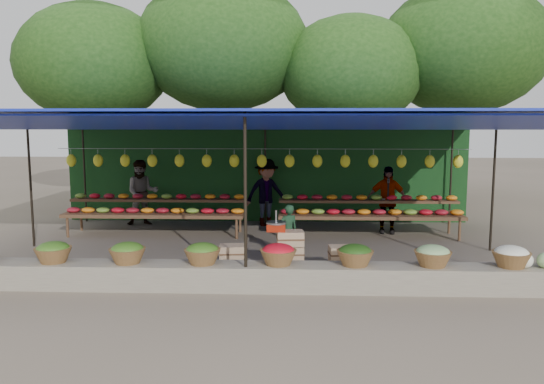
{
  "coord_description": "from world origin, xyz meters",
  "views": [
    {
      "loc": [
        0.72,
        -10.86,
        2.61
      ],
      "look_at": [
        0.28,
        0.2,
        1.17
      ],
      "focal_mm": 35.0,
      "sensor_mm": 36.0,
      "label": 1
    }
  ],
  "objects": [
    {
      "name": "ground",
      "position": [
        0.0,
        0.0,
        0.0
      ],
      "size": [
        60.0,
        60.0,
        0.0
      ],
      "primitive_type": "plane",
      "color": "brown",
      "rests_on": "ground"
    },
    {
      "name": "stone_curb",
      "position": [
        0.0,
        -2.75,
        0.2
      ],
      "size": [
        10.6,
        0.55,
        0.4
      ],
      "primitive_type": "cube",
      "color": "slate",
      "rests_on": "ground"
    },
    {
      "name": "stall_canopy",
      "position": [
        0.0,
        0.06,
        2.68
      ],
      "size": [
        10.8,
        6.6,
        2.82
      ],
      "color": "black",
      "rests_on": "ground"
    },
    {
      "name": "produce_baskets",
      "position": [
        -0.1,
        -2.75,
        0.56
      ],
      "size": [
        8.98,
        0.58,
        0.34
      ],
      "color": "brown",
      "rests_on": "stone_curb"
    },
    {
      "name": "netting_backdrop",
      "position": [
        0.0,
        3.15,
        1.25
      ],
      "size": [
        10.6,
        0.06,
        2.5
      ],
      "primitive_type": "cube",
      "color": "#1C4C1B",
      "rests_on": "ground"
    },
    {
      "name": "tree_row",
      "position": [
        0.5,
        6.09,
        4.7
      ],
      "size": [
        16.51,
        5.5,
        7.12
      ],
      "color": "#3C2116",
      "rests_on": "ground"
    },
    {
      "name": "fruit_table_left",
      "position": [
        -2.49,
        1.35,
        0.61
      ],
      "size": [
        4.21,
        0.95,
        0.93
      ],
      "color": "#553122",
      "rests_on": "ground"
    },
    {
      "name": "fruit_table_right",
      "position": [
        2.51,
        1.35,
        0.61
      ],
      "size": [
        4.21,
        0.95,
        0.93
      ],
      "color": "#553122",
      "rests_on": "ground"
    },
    {
      "name": "crate_counter",
      "position": [
        0.65,
        -1.92,
        0.31
      ],
      "size": [
        2.38,
        0.38,
        0.77
      ],
      "color": "tan",
      "rests_on": "ground"
    },
    {
      "name": "weighing_scale",
      "position": [
        0.44,
        -1.92,
        0.86
      ],
      "size": [
        0.34,
        0.34,
        0.36
      ],
      "color": "#B2230E",
      "rests_on": "crate_counter"
    },
    {
      "name": "vendor_seated",
      "position": [
        0.64,
        -0.78,
        0.53
      ],
      "size": [
        0.45,
        0.39,
        1.06
      ],
      "primitive_type": "imported",
      "rotation": [
        0.0,
        0.0,
        3.56
      ],
      "color": "#1B3D24",
      "rests_on": "ground"
    },
    {
      "name": "customer_left",
      "position": [
        -3.14,
        2.46,
        0.84
      ],
      "size": [
        0.96,
        0.84,
        1.68
      ],
      "primitive_type": "imported",
      "rotation": [
        0.0,
        0.0,
        0.29
      ],
      "color": "slate",
      "rests_on": "ground"
    },
    {
      "name": "customer_mid",
      "position": [
        0.05,
        2.53,
        0.86
      ],
      "size": [
        1.27,
        1.03,
        1.71
      ],
      "primitive_type": "imported",
      "rotation": [
        0.0,
        0.0,
        0.42
      ],
      "color": "slate",
      "rests_on": "ground"
    },
    {
      "name": "customer_right",
      "position": [
        2.96,
        1.69,
        0.8
      ],
      "size": [
        0.98,
        0.5,
        1.6
      ],
      "primitive_type": "imported",
      "rotation": [
        0.0,
        0.0,
        -0.12
      ],
      "color": "slate",
      "rests_on": "ground"
    }
  ]
}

